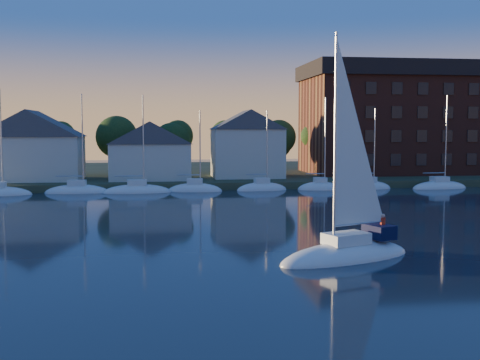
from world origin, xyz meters
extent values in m
plane|color=black|center=(0.00, 0.00, 0.00)|extent=(260.00, 260.00, 0.00)
cube|color=#313B22|center=(0.00, 75.00, 0.00)|extent=(160.00, 50.00, 2.00)
cube|color=brown|center=(0.00, 52.00, 0.00)|extent=(120.00, 3.00, 1.00)
cube|color=beige|center=(-22.00, 58.00, 4.00)|extent=(13.00, 9.00, 6.00)
cube|color=beige|center=(-6.00, 57.00, 3.50)|extent=(11.00, 8.00, 5.00)
cube|color=beige|center=(8.00, 59.00, 4.50)|extent=(10.00, 8.00, 7.00)
cube|color=brown|center=(34.00, 65.00, 8.50)|extent=(30.00, 16.00, 15.00)
cube|color=black|center=(34.00, 65.00, 17.20)|extent=(31.00, 17.00, 2.40)
cylinder|color=#362518|center=(-26.00, 63.00, 2.75)|extent=(0.50, 0.50, 3.50)
sphere|color=#1A3413|center=(-26.00, 63.00, 7.20)|extent=(5.40, 5.40, 5.40)
cylinder|color=#362518|center=(-18.00, 63.00, 2.75)|extent=(0.50, 0.50, 3.50)
sphere|color=#1A3413|center=(-18.00, 63.00, 7.20)|extent=(5.40, 5.40, 5.40)
cylinder|color=#362518|center=(-10.00, 63.00, 2.75)|extent=(0.50, 0.50, 3.50)
sphere|color=#1A3413|center=(-10.00, 63.00, 7.20)|extent=(5.40, 5.40, 5.40)
cylinder|color=#362518|center=(-2.00, 63.00, 2.75)|extent=(0.50, 0.50, 3.50)
sphere|color=#1A3413|center=(-2.00, 63.00, 7.20)|extent=(5.40, 5.40, 5.40)
cylinder|color=#362518|center=(6.00, 63.00, 2.75)|extent=(0.50, 0.50, 3.50)
sphere|color=#1A3413|center=(6.00, 63.00, 7.20)|extent=(5.40, 5.40, 5.40)
cylinder|color=#362518|center=(14.00, 63.00, 2.75)|extent=(0.50, 0.50, 3.50)
sphere|color=#1A3413|center=(14.00, 63.00, 7.20)|extent=(5.40, 5.40, 5.40)
cylinder|color=#362518|center=(22.00, 63.00, 2.75)|extent=(0.50, 0.50, 3.50)
sphere|color=#1A3413|center=(22.00, 63.00, 7.20)|extent=(5.40, 5.40, 5.40)
cylinder|color=#362518|center=(30.00, 63.00, 2.75)|extent=(0.50, 0.50, 3.50)
sphere|color=#1A3413|center=(30.00, 63.00, 7.20)|extent=(5.40, 5.40, 5.40)
cylinder|color=#362518|center=(38.00, 63.00, 2.75)|extent=(0.50, 0.50, 3.50)
sphere|color=#1A3413|center=(38.00, 63.00, 7.20)|extent=(5.40, 5.40, 5.40)
cylinder|color=#362518|center=(46.00, 63.00, 2.75)|extent=(0.50, 0.50, 3.50)
sphere|color=#1A3413|center=(46.00, 63.00, 7.20)|extent=(5.40, 5.40, 5.40)
ellipsoid|color=white|center=(-24.00, 49.00, 0.00)|extent=(7.50, 2.40, 2.20)
cube|color=white|center=(-24.00, 49.00, 1.30)|extent=(2.10, 1.32, 0.70)
cylinder|color=#A5A8AD|center=(-23.25, 49.00, 5.95)|extent=(0.16, 0.16, 10.00)
ellipsoid|color=white|center=(-16.00, 49.00, 0.00)|extent=(7.50, 2.40, 2.20)
cube|color=white|center=(-16.00, 49.00, 1.30)|extent=(2.10, 1.32, 0.70)
cylinder|color=#A5A8AD|center=(-15.25, 49.00, 5.95)|extent=(0.16, 0.16, 10.00)
cylinder|color=#A5A8AD|center=(-16.82, 49.00, 2.15)|extent=(3.15, 0.12, 0.12)
ellipsoid|color=white|center=(-8.00, 49.00, 0.00)|extent=(7.50, 2.40, 2.20)
cube|color=white|center=(-8.00, 49.00, 1.30)|extent=(2.10, 1.32, 0.70)
cylinder|color=#A5A8AD|center=(-7.25, 49.00, 5.95)|extent=(0.16, 0.16, 10.00)
cylinder|color=#A5A8AD|center=(-8.82, 49.00, 2.15)|extent=(3.15, 0.12, 0.12)
ellipsoid|color=white|center=(0.00, 49.00, 0.00)|extent=(7.50, 2.40, 2.20)
cube|color=white|center=(0.00, 49.00, 1.30)|extent=(2.10, 1.32, 0.70)
cylinder|color=#A5A8AD|center=(0.75, 49.00, 5.95)|extent=(0.16, 0.16, 10.00)
cylinder|color=#A5A8AD|center=(-0.82, 49.00, 2.15)|extent=(3.15, 0.12, 0.12)
ellipsoid|color=white|center=(8.00, 49.00, 0.00)|extent=(7.50, 2.40, 2.20)
cube|color=white|center=(8.00, 49.00, 1.30)|extent=(2.10, 1.32, 0.70)
cylinder|color=#A5A8AD|center=(8.75, 49.00, 5.95)|extent=(0.16, 0.16, 10.00)
cylinder|color=#A5A8AD|center=(7.17, 49.00, 2.15)|extent=(3.15, 0.12, 0.12)
ellipsoid|color=white|center=(16.00, 49.00, 0.00)|extent=(7.50, 2.40, 2.20)
cube|color=white|center=(16.00, 49.00, 1.30)|extent=(2.10, 1.32, 0.70)
cylinder|color=#A5A8AD|center=(16.75, 49.00, 5.95)|extent=(0.16, 0.16, 10.00)
cylinder|color=#A5A8AD|center=(15.18, 49.00, 2.15)|extent=(3.15, 0.12, 0.12)
ellipsoid|color=white|center=(24.00, 49.00, 0.00)|extent=(7.50, 2.40, 2.20)
cube|color=white|center=(24.00, 49.00, 1.30)|extent=(2.10, 1.32, 0.70)
cylinder|color=#A5A8AD|center=(24.75, 49.00, 5.95)|extent=(0.16, 0.16, 10.00)
cylinder|color=#A5A8AD|center=(23.18, 49.00, 2.15)|extent=(3.15, 0.12, 0.12)
ellipsoid|color=white|center=(32.00, 49.00, 0.00)|extent=(7.50, 2.40, 2.20)
cube|color=white|center=(32.00, 49.00, 1.30)|extent=(2.10, 1.32, 0.70)
cylinder|color=#A5A8AD|center=(32.75, 49.00, 5.95)|extent=(0.16, 0.16, 10.00)
cylinder|color=#A5A8AD|center=(31.18, 49.00, 2.15)|extent=(3.15, 0.12, 0.12)
ellipsoid|color=white|center=(6.55, 7.62, 0.00)|extent=(10.15, 6.47, 2.20)
cube|color=white|center=(6.55, 7.62, 1.30)|extent=(3.15, 2.59, 0.70)
cylinder|color=#A5A8AD|center=(5.65, 7.27, 7.40)|extent=(0.16, 0.16, 12.91)
cylinder|color=#A5A8AD|center=(7.54, 8.02, 2.15)|extent=(3.82, 1.61, 0.12)
cube|color=black|center=(9.07, 8.62, 1.50)|extent=(1.99, 2.26, 0.90)
camera|label=1|loc=(-5.03, -28.02, 8.12)|focal=45.00mm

